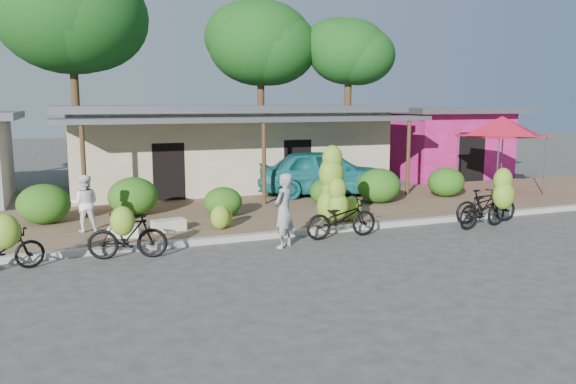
% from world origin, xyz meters
% --- Properties ---
extents(ground, '(100.00, 100.00, 0.00)m').
position_xyz_m(ground, '(0.00, 0.00, 0.00)').
color(ground, '#413F3D').
rests_on(ground, ground).
extents(sidewalk, '(60.00, 6.00, 0.12)m').
position_xyz_m(sidewalk, '(0.00, 5.00, 0.06)').
color(sidewalk, '#8C654B').
rests_on(sidewalk, ground).
extents(curb, '(60.00, 0.25, 0.15)m').
position_xyz_m(curb, '(0.00, 2.00, 0.07)').
color(curb, '#A8A399').
rests_on(curb, ground).
extents(shop_main, '(13.00, 8.50, 3.35)m').
position_xyz_m(shop_main, '(0.00, 10.93, 1.72)').
color(shop_main, beige).
rests_on(shop_main, ground).
extents(shop_pink, '(6.00, 6.00, 3.25)m').
position_xyz_m(shop_pink, '(10.50, 10.99, 1.67)').
color(shop_pink, '#DD2283').
rests_on(shop_pink, ground).
extents(tree_far_center, '(6.53, 6.52, 9.94)m').
position_xyz_m(tree_far_center, '(-5.69, 16.11, 7.43)').
color(tree_far_center, '#48331D').
rests_on(tree_far_center, ground).
extents(tree_center_right, '(5.47, 5.37, 8.62)m').
position_xyz_m(tree_center_right, '(3.31, 16.61, 6.57)').
color(tree_center_right, '#48331D').
rests_on(tree_center_right, ground).
extents(tree_near_right, '(4.28, 4.09, 7.70)m').
position_xyz_m(tree_near_right, '(7.31, 14.61, 6.10)').
color(tree_near_right, '#48331D').
rests_on(tree_near_right, ground).
extents(hedge_0, '(1.43, 1.29, 1.12)m').
position_xyz_m(hedge_0, '(-6.71, 5.44, 0.68)').
color(hedge_0, '#265112').
rests_on(hedge_0, sidewalk).
extents(hedge_1, '(1.47, 1.33, 1.15)m').
position_xyz_m(hedge_1, '(-4.27, 5.74, 0.70)').
color(hedge_1, '#265112').
rests_on(hedge_1, sidewalk).
extents(hedge_2, '(1.13, 1.02, 0.88)m').
position_xyz_m(hedge_2, '(-1.83, 4.55, 0.56)').
color(hedge_2, '#265112').
rests_on(hedge_2, sidewalk).
extents(hedge_3, '(1.18, 1.06, 0.92)m').
position_xyz_m(hedge_3, '(1.84, 5.08, 0.58)').
color(hedge_3, '#265112').
rests_on(hedge_3, sidewalk).
extents(hedge_4, '(1.49, 1.35, 1.17)m').
position_xyz_m(hedge_4, '(3.67, 4.91, 0.70)').
color(hedge_4, '#265112').
rests_on(hedge_4, sidewalk).
extents(hedge_5, '(1.34, 1.21, 1.05)m').
position_xyz_m(hedge_5, '(6.59, 5.13, 0.64)').
color(hedge_5, '#265112').
rests_on(hedge_5, sidewalk).
extents(red_canopy, '(3.50, 3.50, 2.86)m').
position_xyz_m(red_canopy, '(9.09, 5.24, 2.61)').
color(red_canopy, '#59595E').
rests_on(red_canopy, sidewalk).
extents(bike_left, '(1.81, 1.28, 1.31)m').
position_xyz_m(bike_left, '(-4.92, 1.25, 0.59)').
color(bike_left, black).
rests_on(bike_left, ground).
extents(bike_center, '(1.99, 1.22, 2.36)m').
position_xyz_m(bike_center, '(0.42, 1.58, 0.88)').
color(bike_center, black).
rests_on(bike_center, ground).
extents(bike_right, '(1.90, 1.30, 1.75)m').
position_xyz_m(bike_right, '(4.65, 0.76, 0.72)').
color(bike_right, black).
rests_on(bike_right, ground).
extents(bike_far_right, '(2.03, 0.88, 1.03)m').
position_xyz_m(bike_far_right, '(5.20, 1.46, 0.52)').
color(bike_far_right, black).
rests_on(bike_far_right, ground).
extents(loose_banana_a, '(0.52, 0.45, 0.66)m').
position_xyz_m(loose_banana_a, '(-2.35, 2.95, 0.45)').
color(loose_banana_a, '#88A82A').
rests_on(loose_banana_a, sidewalk).
extents(loose_banana_b, '(0.52, 0.44, 0.65)m').
position_xyz_m(loose_banana_b, '(-2.23, 3.10, 0.44)').
color(loose_banana_b, '#88A82A').
rests_on(loose_banana_b, sidewalk).
extents(loose_banana_c, '(0.57, 0.49, 0.71)m').
position_xyz_m(loose_banana_c, '(1.43, 2.64, 0.48)').
color(loose_banana_c, '#88A82A').
rests_on(loose_banana_c, sidewalk).
extents(sack_near, '(0.91, 0.55, 0.30)m').
position_xyz_m(sack_near, '(-3.66, 3.27, 0.27)').
color(sack_near, beige).
rests_on(sack_near, sidewalk).
extents(sack_far, '(0.82, 0.56, 0.28)m').
position_xyz_m(sack_far, '(-4.82, 3.00, 0.26)').
color(sack_far, beige).
rests_on(sack_far, sidewalk).
extents(vendor, '(0.78, 0.75, 1.80)m').
position_xyz_m(vendor, '(-1.30, 0.98, 0.90)').
color(vendor, gray).
rests_on(vendor, ground).
extents(bystander, '(0.81, 0.68, 1.49)m').
position_xyz_m(bystander, '(-5.68, 3.98, 0.87)').
color(bystander, white).
rests_on(bystander, sidewalk).
extents(teal_van, '(5.33, 3.39, 1.69)m').
position_xyz_m(teal_van, '(2.69, 7.00, 0.96)').
color(teal_van, '#18696C').
rests_on(teal_van, sidewalk).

